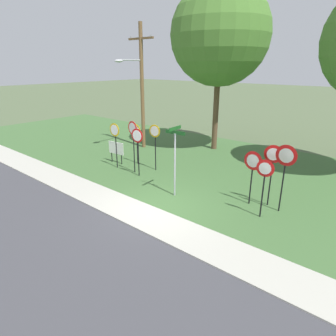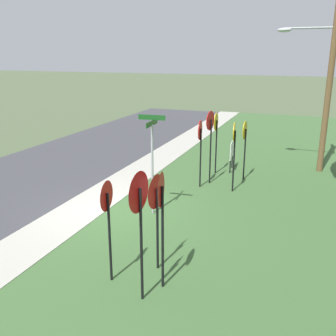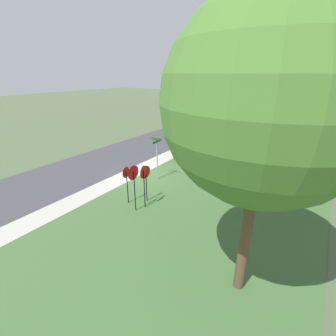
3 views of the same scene
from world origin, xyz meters
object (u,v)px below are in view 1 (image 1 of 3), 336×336
stop_sign_far_left (115,136)px  yield_sign_far_right (264,175)px  yield_sign_near_right (273,161)px  oak_tree_left (220,35)px  stop_sign_far_center (138,142)px  yield_sign_near_left (285,162)px  stop_sign_near_left (136,136)px  street_name_post (175,156)px  stop_sign_near_right (133,136)px  stop_sign_far_right (155,138)px  yield_sign_far_left (252,165)px  notice_board (116,149)px  utility_pole (140,83)px

stop_sign_far_left → yield_sign_far_right: bearing=-3.4°
yield_sign_near_right → oak_tree_left: size_ratio=0.25×
stop_sign_far_center → yield_sign_near_left: (6.94, 0.81, 0.23)m
stop_sign_far_center → oak_tree_left: oak_tree_left is taller
stop_sign_near_left → yield_sign_near_right: 7.87m
street_name_post → oak_tree_left: bearing=105.4°
oak_tree_left → stop_sign_near_left: bearing=-106.9°
yield_sign_near_left → street_name_post: bearing=-157.9°
stop_sign_near_right → street_name_post: street_name_post is taller
stop_sign_near_right → yield_sign_near_left: 7.51m
stop_sign_near_right → stop_sign_far_right: bearing=67.4°
yield_sign_far_left → stop_sign_far_left: bearing=-171.9°
stop_sign_near_right → street_name_post: bearing=-6.0°
yield_sign_near_right → notice_board: (-8.89, -0.37, -1.06)m
oak_tree_left → stop_sign_far_left: bearing=-107.0°
stop_sign_near_right → yield_sign_near_right: size_ratio=1.08×
stop_sign_near_right → stop_sign_far_center: stop_sign_near_right is taller
oak_tree_left → yield_sign_far_left: bearing=-48.8°
stop_sign_near_left → stop_sign_far_left: 1.29m
yield_sign_near_left → yield_sign_far_right: 1.04m
yield_sign_far_left → notice_board: 8.29m
stop_sign_near_left → yield_sign_far_right: 8.16m
stop_sign_near_left → street_name_post: (4.35, -1.98, 0.15)m
stop_sign_far_left → stop_sign_far_right: size_ratio=1.00×
yield_sign_far_left → yield_sign_far_right: 1.10m
stop_sign_far_center → utility_pole: utility_pole is taller
yield_sign_far_right → yield_sign_near_right: bearing=92.3°
stop_sign_far_left → street_name_post: street_name_post is taller
stop_sign_far_center → street_name_post: size_ratio=0.81×
yield_sign_near_left → yield_sign_far_right: yield_sign_near_left is taller
utility_pole → stop_sign_far_right: bearing=-36.5°
stop_sign_near_left → notice_board: 1.48m
stop_sign_near_left → stop_sign_far_left: stop_sign_far_left is taller
stop_sign_near_left → oak_tree_left: size_ratio=0.23×
stop_sign_far_left → street_name_post: size_ratio=0.82×
stop_sign_far_center → stop_sign_near_left: bearing=132.0°
stop_sign_far_center → street_name_post: street_name_post is taller
yield_sign_near_right → oak_tree_left: 10.00m
stop_sign_near_right → yield_sign_near_left: (7.49, 0.59, 0.03)m
stop_sign_near_right → yield_sign_far_left: size_ratio=1.22×
stop_sign_near_left → yield_sign_far_left: (7.23, -0.68, 0.01)m
stop_sign_near_left → yield_sign_near_right: (7.86, -0.30, 0.23)m
stop_sign_near_left → oak_tree_left: (1.71, 5.63, 5.44)m
stop_sign_far_right → street_name_post: (2.84, -1.87, 0.02)m
stop_sign_far_right → yield_sign_near_right: size_ratio=0.98×
stop_sign_near_left → oak_tree_left: 8.01m
stop_sign_near_left → yield_sign_near_left: 8.43m
utility_pole → yield_sign_far_left: bearing=-19.4°
yield_sign_far_left → street_name_post: (-2.87, -1.30, 0.14)m
yield_sign_far_right → street_name_post: bearing=-177.6°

